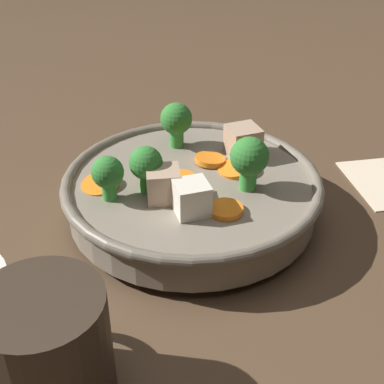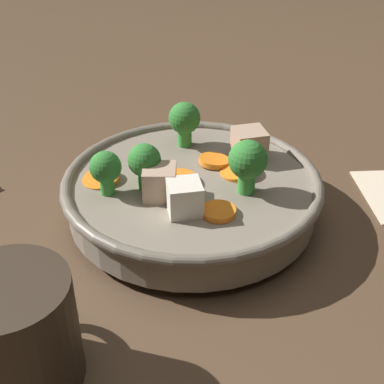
# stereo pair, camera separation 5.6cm
# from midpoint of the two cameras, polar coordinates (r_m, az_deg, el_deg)

# --- Properties ---
(ground_plane) EXTENTS (3.00, 3.00, 0.00)m
(ground_plane) POSITION_cam_midpoint_polar(r_m,az_deg,el_deg) (0.58, 2.78, -2.70)
(ground_plane) COLOR #4C3826
(stirfry_bowl) EXTENTS (0.27, 0.27, 0.10)m
(stirfry_bowl) POSITION_cam_midpoint_polar(r_m,az_deg,el_deg) (0.56, 2.85, 0.20)
(stirfry_bowl) COLOR slate
(stirfry_bowl) RESTS_ON ground_plane
(dark_mug) EXTENTS (0.11, 0.09, 0.09)m
(dark_mug) POSITION_cam_midpoint_polar(r_m,az_deg,el_deg) (0.40, -14.47, -14.41)
(dark_mug) COLOR #33281E
(dark_mug) RESTS_ON ground_plane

